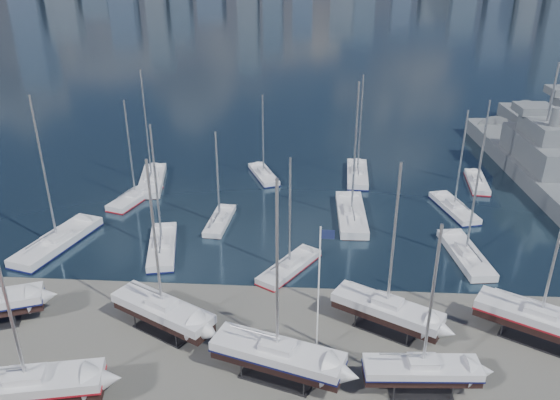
{
  "coord_description": "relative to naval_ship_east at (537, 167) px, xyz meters",
  "views": [
    {
      "loc": [
        0.42,
        -44.69,
        29.79
      ],
      "look_at": [
        -3.02,
        8.0,
        5.67
      ],
      "focal_mm": 35.0,
      "sensor_mm": 36.0,
      "label": 1
    }
  ],
  "objects": [
    {
      "name": "sailboat_moored_5",
      "position": [
        -39.18,
        -2.31,
        -1.36
      ],
      "size": [
        5.36,
        8.7,
        12.6
      ],
      "rotation": [
        0.0,
        0.0,
        1.96
      ],
      "color": "black",
      "rests_on": "water"
    },
    {
      "name": "sailboat_moored_11",
      "position": [
        -9.12,
        -3.18,
        -1.36
      ],
      "size": [
        3.17,
        8.61,
        12.59
      ],
      "rotation": [
        0.0,
        0.0,
        1.47
      ],
      "color": "black",
      "rests_on": "water"
    },
    {
      "name": "sailboat_moored_6",
      "position": [
        -34.19,
        -27.41,
        -1.36
      ],
      "size": [
        6.57,
        8.56,
        12.84
      ],
      "rotation": [
        0.0,
        0.0,
        1.01
      ],
      "color": "black",
      "rests_on": "water"
    },
    {
      "name": "sailboat_moored_10",
      "position": [
        -14.24,
        -12.06,
        -1.36
      ],
      "size": [
        4.87,
        9.46,
        13.62
      ],
      "rotation": [
        0.0,
        0.0,
        1.84
      ],
      "color": "black",
      "rests_on": "water"
    },
    {
      "name": "sailboat_cradle_2",
      "position": [
        -44.45,
        -37.85,
        0.4
      ],
      "size": [
        9.72,
        7.06,
        15.74
      ],
      "rotation": [
        0.0,
        0.0,
        -0.51
      ],
      "color": "#2D2D33",
      "rests_on": "ground"
    },
    {
      "name": "sailboat_cradle_4",
      "position": [
        -25.47,
        -36.45,
        0.38
      ],
      "size": [
        9.49,
        6.92,
        15.41
      ],
      "rotation": [
        0.0,
        0.0,
        -0.51
      ],
      "color": "#2D2D33",
      "rests_on": "ground"
    },
    {
      "name": "sailboat_moored_3",
      "position": [
        -48.23,
        -24.21,
        -1.36
      ],
      "size": [
        4.79,
        10.34,
        14.92
      ],
      "rotation": [
        0.0,
        0.0,
        1.78
      ],
      "color": "black",
      "rests_on": "water"
    },
    {
      "name": "flagpole",
      "position": [
        -31.31,
        -40.92,
        5.31
      ],
      "size": [
        1.07,
        0.12,
        12.1
      ],
      "color": "white",
      "rests_on": "ground"
    },
    {
      "name": "sailboat_moored_4",
      "position": [
        -43.04,
        -17.44,
        -1.34
      ],
      "size": [
        2.85,
        8.11,
        12.01
      ],
      "rotation": [
        0.0,
        0.0,
        1.49
      ],
      "color": "black",
      "rests_on": "water"
    },
    {
      "name": "naval_ship_east",
      "position": [
        0.0,
        0.0,
        0.0
      ],
      "size": [
        9.5,
        45.11,
        18.03
      ],
      "rotation": [
        0.0,
        0.0,
        1.62
      ],
      "color": "#5A6063",
      "rests_on": "water"
    },
    {
      "name": "water",
      "position": [
        -32.45,
        269.47,
        -1.81
      ],
      "size": [
        1400.0,
        600.0,
        0.4
      ],
      "primitive_type": "cube",
      "color": "#1B2D3F",
      "rests_on": "ground"
    },
    {
      "name": "sailboat_cradle_3",
      "position": [
        -34.35,
        -42.83,
        0.43
      ],
      "size": [
        10.61,
        5.9,
        16.49
      ],
      "rotation": [
        0.0,
        0.0,
        -0.32
      ],
      "color": "#2D2D33",
      "rests_on": "ground"
    },
    {
      "name": "sailboat_moored_7",
      "position": [
        -27.25,
        -14.99,
        -1.34
      ],
      "size": [
        3.48,
        11.7,
        17.57
      ],
      "rotation": [
        0.0,
        0.0,
        1.59
      ],
      "color": "black",
      "rests_on": "water"
    },
    {
      "name": "sailboat_cradle_5",
      "position": [
        -23.72,
        -43.61,
        0.3
      ],
      "size": [
        8.63,
        2.84,
        13.94
      ],
      "rotation": [
        0.0,
        0.0,
        0.05
      ],
      "color": "#2D2D33",
      "rests_on": "ground"
    },
    {
      "name": "sailboat_moored_8",
      "position": [
        -25.66,
        -1.53,
        -1.36
      ],
      "size": [
        3.37,
        10.48,
        15.49
      ],
      "rotation": [
        0.0,
        0.0,
        1.53
      ],
      "color": "black",
      "rests_on": "water"
    },
    {
      "name": "sailboat_moored_9",
      "position": [
        -15.64,
        -23.78,
        -1.34
      ],
      "size": [
        4.18,
        10.27,
        15.07
      ],
      "rotation": [
        0.0,
        0.0,
        1.71
      ],
      "color": "black",
      "rests_on": "water"
    },
    {
      "name": "ground",
      "position": [
        -32.45,
        -40.53,
        -1.66
      ],
      "size": [
        1400.0,
        1400.0,
        0.0
      ],
      "primitive_type": "plane",
      "color": "#605E59",
      "rests_on": "ground"
    },
    {
      "name": "sailboat_moored_2",
      "position": [
        -54.55,
        -5.93,
        -1.34
      ],
      "size": [
        4.98,
        11.42,
        16.69
      ],
      "rotation": [
        0.0,
        0.0,
        1.75
      ],
      "color": "black",
      "rests_on": "water"
    },
    {
      "name": "sailboat_moored_0",
      "position": [
        -60.07,
        -23.99,
        -1.35
      ],
      "size": [
        6.49,
        12.34,
        17.77
      ],
      "rotation": [
        0.0,
        0.0,
        1.29
      ],
      "color": "black",
      "rests_on": "water"
    },
    {
      "name": "sailboat_moored_1",
      "position": [
        -55.28,
        -11.24,
        -1.36
      ],
      "size": [
        5.32,
        9.68,
        13.94
      ],
      "rotation": [
        0.0,
        0.0,
        1.26
      ],
      "color": "black",
      "rests_on": "water"
    },
    {
      "name": "sailboat_cradle_1",
      "position": [
        -51.55,
        -47.15,
        0.44
      ],
      "size": [
        10.69,
        4.92,
        16.63
      ],
      "rotation": [
        0.0,
        0.0,
        0.2
      ],
      "color": "#2D2D33",
      "rests_on": "ground"
    },
    {
      "name": "sailboat_cradle_6",
      "position": [
        -13.02,
        -37.07,
        0.43
      ],
      "size": [
        10.24,
        7.67,
        16.47
      ],
      "rotation": [
        0.0,
        0.0,
        -0.54
      ],
      "color": "#2D2D33",
      "rests_on": "ground"
    }
  ]
}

